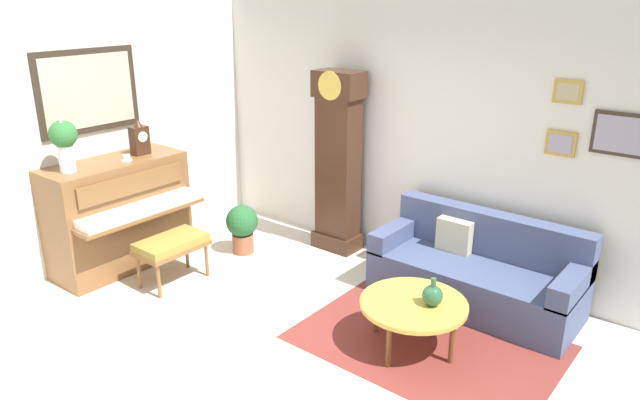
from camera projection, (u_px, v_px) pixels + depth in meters
name	position (u px, v px, depth m)	size (l,w,h in m)	color
ground_plane	(252.00, 356.00, 4.87)	(6.40, 6.00, 0.10)	beige
wall_left	(64.00, 138.00, 5.92)	(0.13, 4.90, 2.80)	silver
wall_back	(411.00, 133.00, 6.13)	(5.30, 0.13, 2.80)	silver
area_rug	(427.00, 342.00, 4.97)	(2.10, 1.50, 0.01)	maroon
piano	(120.00, 213.00, 6.19)	(0.87, 1.44, 1.17)	brown
piano_bench	(172.00, 245.00, 5.87)	(0.42, 0.70, 0.48)	brown
grandfather_clock	(338.00, 167.00, 6.50)	(0.52, 0.34, 2.03)	#3D2316
couch	(477.00, 272.00, 5.52)	(1.90, 0.80, 0.84)	#424C70
coffee_table	(414.00, 305.00, 4.78)	(0.88, 0.88, 0.42)	gold
mantel_clock	(139.00, 139.00, 6.18)	(0.13, 0.18, 0.38)	#3D2316
flower_vase	(64.00, 140.00, 5.53)	(0.26, 0.26, 0.58)	silver
teacup	(126.00, 158.00, 6.01)	(0.12, 0.12, 0.06)	white
green_jug	(432.00, 295.00, 4.70)	(0.17, 0.17, 0.24)	#234C33
potted_plant	(242.00, 226.00, 6.58)	(0.36, 0.36, 0.56)	#935138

